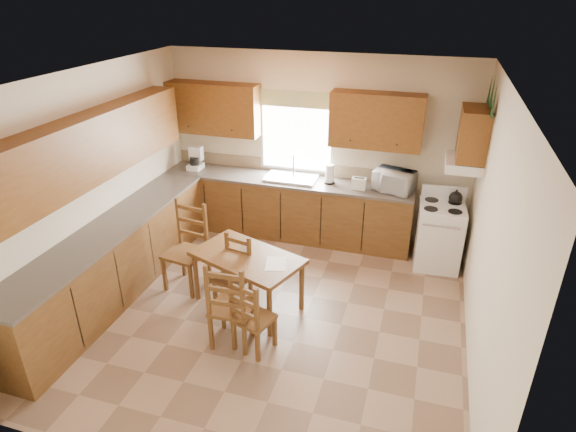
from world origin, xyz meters
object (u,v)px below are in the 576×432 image
(stove, at_px, (438,236))
(chair_far_right, at_px, (232,274))
(chair_near_left, at_px, (232,302))
(dining_table, at_px, (248,280))
(chair_near_right, at_px, (254,313))
(chair_far_left, at_px, (185,249))
(microwave, at_px, (394,181))

(stove, bearing_deg, chair_far_right, -147.47)
(stove, distance_m, chair_near_left, 3.08)
(dining_table, relative_size, chair_near_left, 1.23)
(chair_far_right, bearing_deg, chair_near_right, -39.54)
(chair_near_left, relative_size, chair_far_left, 0.92)
(stove, relative_size, microwave, 1.78)
(dining_table, bearing_deg, chair_far_right, -133.12)
(dining_table, distance_m, chair_near_left, 0.71)
(chair_far_left, bearing_deg, stove, 35.08)
(dining_table, xyz_separation_m, chair_far_left, (-0.88, 0.12, 0.22))
(stove, distance_m, microwave, 0.97)
(chair_far_left, bearing_deg, dining_table, 1.17)
(stove, relative_size, chair_near_right, 0.98)
(dining_table, bearing_deg, chair_near_right, -44.33)
(stove, height_order, chair_near_right, chair_near_right)
(dining_table, xyz_separation_m, chair_far_right, (-0.17, -0.08, 0.11))
(dining_table, relative_size, chair_far_right, 1.42)
(microwave, bearing_deg, chair_far_left, -127.24)
(microwave, xyz_separation_m, chair_far_right, (-1.63, -1.96, -0.62))
(dining_table, bearing_deg, chair_far_left, -167.77)
(microwave, bearing_deg, stove, -5.05)
(chair_far_left, bearing_deg, microwave, 45.63)
(microwave, bearing_deg, chair_near_right, -97.41)
(stove, relative_size, chair_far_left, 0.78)
(microwave, distance_m, chair_far_left, 2.98)
(chair_near_left, bearing_deg, chair_far_left, -42.19)
(chair_far_left, height_order, chair_far_right, chair_far_left)
(microwave, distance_m, chair_near_left, 2.96)
(chair_far_left, distance_m, chair_far_right, 0.75)
(microwave, xyz_separation_m, chair_near_left, (-1.38, -2.56, -0.55))
(chair_far_right, bearing_deg, microwave, 61.70)
(chair_near_left, bearing_deg, dining_table, -85.03)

